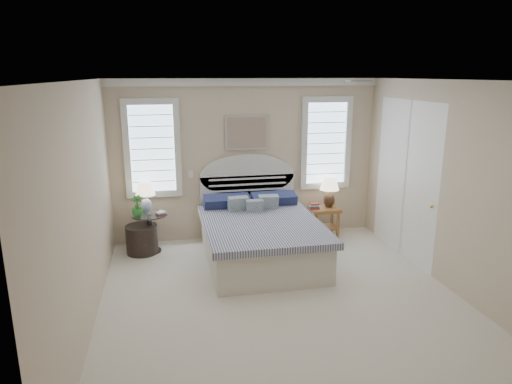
% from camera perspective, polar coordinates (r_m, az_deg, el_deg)
% --- Properties ---
extents(floor, '(4.50, 5.00, 0.01)m').
position_cam_1_polar(floor, '(5.88, 3.45, -13.56)').
color(floor, beige).
rests_on(floor, ground).
extents(ceiling, '(4.50, 5.00, 0.01)m').
position_cam_1_polar(ceiling, '(5.19, 3.91, 13.77)').
color(ceiling, silver).
rests_on(ceiling, wall_back).
extents(wall_back, '(4.50, 0.02, 2.70)m').
position_cam_1_polar(wall_back, '(7.76, -1.18, 4.01)').
color(wall_back, beige).
rests_on(wall_back, floor).
extents(wall_left, '(0.02, 5.00, 2.70)m').
position_cam_1_polar(wall_left, '(5.27, -20.68, -2.02)').
color(wall_left, beige).
rests_on(wall_left, floor).
extents(wall_right, '(0.02, 5.00, 2.70)m').
position_cam_1_polar(wall_right, '(6.34, 23.69, 0.38)').
color(wall_right, beige).
rests_on(wall_right, floor).
extents(crown_molding, '(4.50, 0.08, 0.12)m').
position_cam_1_polar(crown_molding, '(7.59, -1.18, 13.58)').
color(crown_molding, silver).
rests_on(crown_molding, wall_back).
extents(hvac_vent, '(0.30, 0.20, 0.02)m').
position_cam_1_polar(hvac_vent, '(6.35, 12.70, 13.41)').
color(hvac_vent, '#B2B2B2').
rests_on(hvac_vent, ceiling).
extents(switch_plate, '(0.08, 0.01, 0.12)m').
position_cam_1_polar(switch_plate, '(7.67, -8.15, 2.22)').
color(switch_plate, silver).
rests_on(switch_plate, wall_back).
extents(window_left, '(0.90, 0.06, 1.60)m').
position_cam_1_polar(window_left, '(7.57, -12.83, 5.31)').
color(window_left, '#C4E0F8').
rests_on(window_left, wall_back).
extents(window_right, '(0.90, 0.06, 1.60)m').
position_cam_1_polar(window_right, '(8.07, 8.72, 6.05)').
color(window_right, '#C4E0F8').
rests_on(window_right, wall_back).
extents(painting, '(0.74, 0.04, 0.58)m').
position_cam_1_polar(painting, '(7.65, -1.15, 7.42)').
color(painting, silver).
rests_on(painting, wall_back).
extents(closet_door, '(0.02, 1.80, 2.40)m').
position_cam_1_polar(closet_door, '(7.34, 18.14, 1.49)').
color(closet_door, white).
rests_on(closet_door, floor).
extents(bed, '(1.72, 2.28, 1.47)m').
position_cam_1_polar(bed, '(7.02, 0.41, -5.29)').
color(bed, silver).
rests_on(bed, floor).
extents(side_table_left, '(0.56, 0.56, 0.63)m').
position_cam_1_polar(side_table_left, '(7.45, -13.12, -4.50)').
color(side_table_left, black).
rests_on(side_table_left, floor).
extents(nightstand_right, '(0.50, 0.40, 0.53)m').
position_cam_1_polar(nightstand_right, '(8.00, 8.52, -2.95)').
color(nightstand_right, olive).
rests_on(nightstand_right, floor).
extents(floor_pot, '(0.59, 0.59, 0.45)m').
position_cam_1_polar(floor_pot, '(7.49, -14.07, -5.75)').
color(floor_pot, black).
rests_on(floor_pot, floor).
extents(lamp_left, '(0.39, 0.39, 0.50)m').
position_cam_1_polar(lamp_left, '(7.39, -13.65, -0.23)').
color(lamp_left, white).
rests_on(lamp_left, side_table_left).
extents(lamp_right, '(0.39, 0.39, 0.53)m').
position_cam_1_polar(lamp_right, '(7.94, 9.17, 0.42)').
color(lamp_right, black).
rests_on(lamp_right, nightstand_right).
extents(potted_plant, '(0.23, 0.23, 0.34)m').
position_cam_1_polar(potted_plant, '(7.23, -14.63, -1.74)').
color(potted_plant, '#3C7F32').
rests_on(potted_plant, side_table_left).
extents(books_left, '(0.19, 0.16, 0.06)m').
position_cam_1_polar(books_left, '(7.24, -11.76, -2.70)').
color(books_left, maroon).
rests_on(books_left, side_table_left).
extents(books_right, '(0.19, 0.14, 0.10)m').
position_cam_1_polar(books_right, '(7.86, 7.26, -1.77)').
color(books_right, maroon).
rests_on(books_right, nightstand_right).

